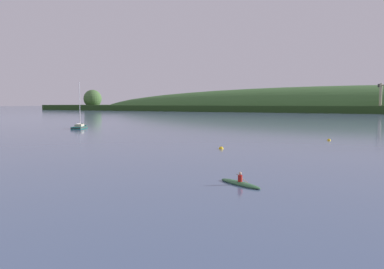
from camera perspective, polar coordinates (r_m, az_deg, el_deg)
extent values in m
ellipsoid|color=#38602D|center=(295.12, 21.79, 3.19)|extent=(449.86, 104.89, 36.27)
sphere|color=#476B38|center=(355.68, -14.49, 5.15)|extent=(15.83, 15.83, 15.83)
cube|color=#4C4C51|center=(245.26, 26.04, 3.06)|extent=(4.31, 4.31, 2.00)
cylinder|color=#BCB293|center=(245.24, 26.12, 5.05)|extent=(1.51, 1.51, 15.06)
cylinder|color=#BCB293|center=(241.48, 26.44, 6.56)|extent=(4.59, 9.85, 0.83)
cube|color=#333338|center=(247.20, 26.05, 6.52)|extent=(2.57, 2.31, 1.81)
cube|color=#0F564C|center=(90.92, -16.32, 0.86)|extent=(5.29, 6.51, 0.94)
cone|color=#0F564C|center=(94.00, -15.82, 0.99)|extent=(2.61, 2.47, 2.08)
cube|color=maroon|center=(90.91, -16.32, 1.01)|extent=(5.31, 6.52, 0.10)
cube|color=#BCB299|center=(91.03, -16.30, 1.33)|extent=(2.80, 3.20, 0.52)
cylinder|color=silver|center=(91.51, -16.27, 4.31)|extent=(0.15, 0.15, 10.01)
cylinder|color=silver|center=(90.01, -16.48, 1.55)|extent=(1.93, 2.86, 0.12)
ellipsoid|color=#33663D|center=(27.71, 7.12, -7.22)|extent=(4.06, 2.45, 0.30)
cylinder|color=#B21E19|center=(27.64, 7.13, -6.54)|extent=(0.42, 0.42, 0.55)
sphere|color=tan|center=(27.57, 7.14, -5.73)|extent=(0.22, 0.22, 0.22)
cylinder|color=olive|center=(27.97, 7.57, -6.57)|extent=(0.55, 1.15, 0.89)
sphere|color=yellow|center=(48.80, 4.33, -2.14)|extent=(0.60, 0.60, 0.60)
cylinder|color=black|center=(48.76, 4.33, -1.74)|extent=(0.04, 0.04, 0.08)
sphere|color=yellow|center=(63.30, 19.60, -0.84)|extent=(0.54, 0.54, 0.54)
cylinder|color=black|center=(63.27, 19.60, -0.56)|extent=(0.04, 0.04, 0.08)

